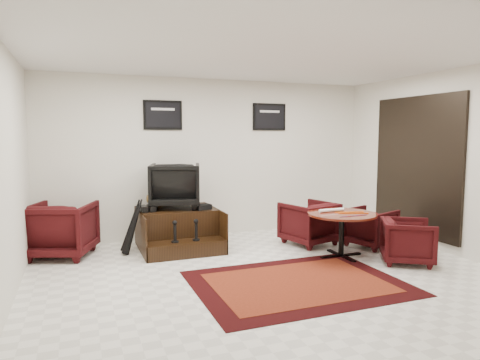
% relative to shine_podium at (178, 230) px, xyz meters
% --- Properties ---
extents(ground, '(6.00, 6.00, 0.00)m').
position_rel_shine_podium_xyz_m(ground, '(0.82, -1.82, -0.29)').
color(ground, white).
rests_on(ground, ground).
extents(room_shell, '(6.02, 5.02, 2.81)m').
position_rel_shine_podium_xyz_m(room_shell, '(1.23, -1.69, 1.49)').
color(room_shell, silver).
rests_on(room_shell, ground).
extents(area_rug, '(2.52, 1.89, 0.01)m').
position_rel_shine_podium_xyz_m(area_rug, '(0.99, -2.21, -0.29)').
color(area_rug, black).
rests_on(area_rug, ground).
extents(shine_podium, '(1.23, 1.26, 0.63)m').
position_rel_shine_podium_xyz_m(shine_podium, '(0.00, 0.00, 0.00)').
color(shine_podium, black).
rests_on(shine_podium, ground).
extents(shine_chair, '(0.95, 0.92, 0.81)m').
position_rel_shine_podium_xyz_m(shine_chair, '(0.00, 0.13, 0.74)').
color(shine_chair, black).
rests_on(shine_chair, shine_podium).
extents(shoes_pair, '(0.23, 0.27, 0.09)m').
position_rel_shine_podium_xyz_m(shoes_pair, '(-0.48, -0.06, 0.39)').
color(shoes_pair, black).
rests_on(shoes_pair, shine_podium).
extents(polish_kit, '(0.28, 0.22, 0.08)m').
position_rel_shine_podium_xyz_m(polish_kit, '(0.37, -0.22, 0.38)').
color(polish_kit, black).
rests_on(polish_kit, shine_podium).
extents(umbrella_black, '(0.33, 0.12, 0.87)m').
position_rel_shine_podium_xyz_m(umbrella_black, '(-0.71, -0.16, 0.15)').
color(umbrella_black, black).
rests_on(umbrella_black, ground).
extents(umbrella_hooked, '(0.31, 0.12, 0.85)m').
position_rel_shine_podium_xyz_m(umbrella_hooked, '(-0.72, 0.01, 0.13)').
color(umbrella_hooked, black).
rests_on(umbrella_hooked, ground).
extents(armchair_side, '(1.10, 1.07, 0.90)m').
position_rel_shine_podium_xyz_m(armchair_side, '(-1.73, 0.11, 0.16)').
color(armchair_side, black).
rests_on(armchair_side, ground).
extents(meeting_table, '(1.01, 1.01, 0.66)m').
position_rel_shine_podium_xyz_m(meeting_table, '(2.16, -1.40, 0.29)').
color(meeting_table, '#400D09').
rests_on(meeting_table, ground).
extents(table_chair_back, '(0.92, 0.88, 0.78)m').
position_rel_shine_podium_xyz_m(table_chair_back, '(2.10, -0.56, 0.10)').
color(table_chair_back, black).
rests_on(table_chair_back, ground).
extents(table_chair_window, '(0.82, 0.84, 0.69)m').
position_rel_shine_podium_xyz_m(table_chair_window, '(2.96, -1.05, 0.05)').
color(table_chair_window, black).
rests_on(table_chair_window, ground).
extents(table_chair_corner, '(0.89, 0.90, 0.69)m').
position_rel_shine_podium_xyz_m(table_chair_corner, '(2.86, -2.00, 0.05)').
color(table_chair_corner, black).
rests_on(table_chair_corner, ground).
extents(paper_roll, '(0.42, 0.05, 0.05)m').
position_rel_shine_podium_xyz_m(paper_roll, '(2.08, -1.25, 0.39)').
color(paper_roll, white).
rests_on(paper_roll, meeting_table).
extents(table_clutter, '(0.57, 0.33, 0.01)m').
position_rel_shine_podium_xyz_m(table_clutter, '(2.27, -1.50, 0.37)').
color(table_clutter, '#EB5F0D').
rests_on(table_clutter, meeting_table).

